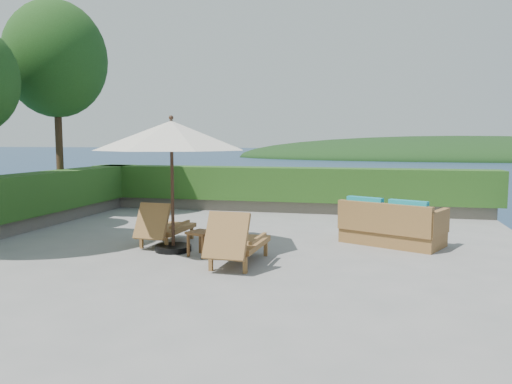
% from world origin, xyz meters
% --- Properties ---
extents(ground, '(12.00, 12.00, 0.00)m').
position_xyz_m(ground, '(0.00, 0.00, 0.00)').
color(ground, gray).
rests_on(ground, ground).
extents(foundation, '(12.00, 12.00, 3.00)m').
position_xyz_m(foundation, '(0.00, 0.00, -1.55)').
color(foundation, '#585146').
rests_on(foundation, ocean).
extents(offshore_island, '(126.00, 57.60, 12.60)m').
position_xyz_m(offshore_island, '(25.00, 140.00, -3.00)').
color(offshore_island, black).
rests_on(offshore_island, ocean).
extents(planter_wall_far, '(12.00, 0.60, 0.36)m').
position_xyz_m(planter_wall_far, '(0.00, 5.60, 0.18)').
color(planter_wall_far, '#746B5C').
rests_on(planter_wall_far, ground).
extents(hedge_far, '(12.40, 0.90, 1.00)m').
position_xyz_m(hedge_far, '(0.00, 5.60, 0.85)').
color(hedge_far, '#1E4012').
rests_on(hedge_far, planter_wall_far).
extents(tree_far, '(2.80, 2.80, 6.03)m').
position_xyz_m(tree_far, '(-6.00, 3.20, 4.40)').
color(tree_far, '#3D2717').
rests_on(tree_far, ground).
extents(patio_umbrella, '(3.30, 3.30, 2.66)m').
position_xyz_m(patio_umbrella, '(-1.13, -0.26, 2.25)').
color(patio_umbrella, black).
rests_on(patio_umbrella, ground).
extents(lounge_left, '(0.80, 1.65, 0.93)m').
position_xyz_m(lounge_left, '(-1.53, 0.24, 0.39)').
color(lounge_left, olive).
rests_on(lounge_left, ground).
extents(lounge_right, '(0.84, 1.77, 1.00)m').
position_xyz_m(lounge_right, '(0.40, -1.04, 0.42)').
color(lounge_right, olive).
rests_on(lounge_right, ground).
extents(side_table, '(0.57, 0.57, 0.47)m').
position_xyz_m(side_table, '(-0.44, -0.53, 0.39)').
color(side_table, brown).
rests_on(side_table, ground).
extents(wicker_loveseat, '(2.27, 1.79, 1.00)m').
position_xyz_m(wicker_loveseat, '(3.07, 1.36, 0.39)').
color(wicker_loveseat, olive).
rests_on(wicker_loveseat, ground).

